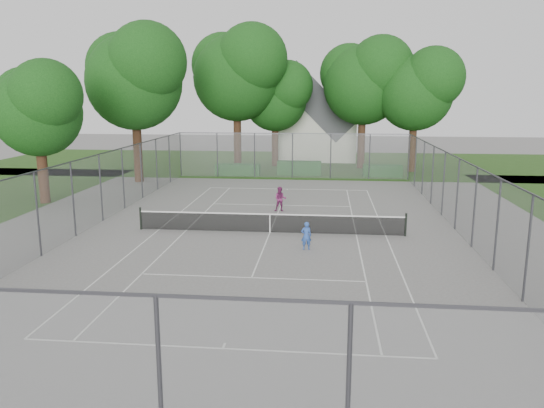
# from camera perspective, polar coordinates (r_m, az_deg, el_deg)

# --- Properties ---
(ground) EXTENTS (120.00, 120.00, 0.00)m
(ground) POSITION_cam_1_polar(r_m,az_deg,el_deg) (25.51, -0.23, -3.10)
(ground) COLOR slate
(ground) RESTS_ON ground
(grass_far) EXTENTS (60.00, 20.00, 0.00)m
(grass_far) POSITION_cam_1_polar(r_m,az_deg,el_deg) (51.00, 2.82, 4.41)
(grass_far) COLOR #204212
(grass_far) RESTS_ON ground
(court_markings) EXTENTS (11.03, 23.83, 0.01)m
(court_markings) POSITION_cam_1_polar(r_m,az_deg,el_deg) (25.50, -0.23, -3.08)
(court_markings) COLOR silver
(court_markings) RESTS_ON ground
(tennis_net) EXTENTS (12.87, 0.10, 1.10)m
(tennis_net) POSITION_cam_1_polar(r_m,az_deg,el_deg) (25.38, -0.23, -1.98)
(tennis_net) COLOR black
(tennis_net) RESTS_ON ground
(perimeter_fence) EXTENTS (18.08, 34.08, 3.52)m
(perimeter_fence) POSITION_cam_1_polar(r_m,az_deg,el_deg) (25.10, -0.23, 0.90)
(perimeter_fence) COLOR #38383D
(perimeter_fence) RESTS_ON ground
(tree_far_left) EXTENTS (8.62, 7.87, 12.39)m
(tree_far_left) POSITION_cam_1_polar(r_m,az_deg,el_deg) (47.13, -3.71, 14.17)
(tree_far_left) COLOR #321D12
(tree_far_left) RESTS_ON ground
(tree_far_midleft) EXTENTS (6.58, 6.01, 9.46)m
(tree_far_midleft) POSITION_cam_1_polar(r_m,az_deg,el_deg) (48.69, 0.43, 11.74)
(tree_far_midleft) COLOR #321D12
(tree_far_midleft) RESTS_ON ground
(tree_far_midright) EXTENTS (7.94, 7.25, 11.41)m
(tree_far_midright) POSITION_cam_1_polar(r_m,az_deg,el_deg) (47.79, 9.94, 13.18)
(tree_far_midright) COLOR #321D12
(tree_far_midright) RESTS_ON ground
(tree_far_right) EXTENTS (7.19, 6.56, 10.33)m
(tree_far_right) POSITION_cam_1_polar(r_m,az_deg,el_deg) (46.54, 15.30, 12.07)
(tree_far_right) COLOR #321D12
(tree_far_right) RESTS_ON ground
(tree_side_back) EXTENTS (8.05, 7.35, 11.58)m
(tree_side_back) POSITION_cam_1_polar(r_m,az_deg,el_deg) (40.96, -14.55, 13.40)
(tree_side_back) COLOR #321D12
(tree_side_back) RESTS_ON ground
(tree_side_front) EXTENTS (5.94, 5.42, 8.54)m
(tree_side_front) POSITION_cam_1_polar(r_m,az_deg,el_deg) (34.63, -23.91, 9.66)
(tree_side_front) COLOR #321D12
(tree_side_front) RESTS_ON ground
(hedge_left) EXTENTS (3.63, 1.09, 0.91)m
(hedge_left) POSITION_cam_1_polar(r_m,az_deg,el_deg) (43.55, -3.70, 3.73)
(hedge_left) COLOR #184B1A
(hedge_left) RESTS_ON ground
(hedge_mid) EXTENTS (3.57, 1.02, 1.12)m
(hedge_mid) POSITION_cam_1_polar(r_m,az_deg,el_deg) (43.60, 2.95, 3.89)
(hedge_mid) COLOR #184B1A
(hedge_mid) RESTS_ON ground
(hedge_right) EXTENTS (3.10, 1.14, 0.93)m
(hedge_right) POSITION_cam_1_polar(r_m,az_deg,el_deg) (43.69, 11.79, 3.54)
(hedge_right) COLOR #184B1A
(hedge_right) RESTS_ON ground
(house) EXTENTS (7.70, 5.97, 9.59)m
(house) POSITION_cam_1_polar(r_m,az_deg,el_deg) (53.78, 4.81, 8.90)
(house) COLOR silver
(house) RESTS_ON ground
(girl_player) EXTENTS (0.49, 0.36, 1.22)m
(girl_player) POSITION_cam_1_polar(r_m,az_deg,el_deg) (22.70, 3.70, -3.42)
(girl_player) COLOR #2E55AE
(girl_player) RESTS_ON ground
(woman_player) EXTENTS (0.70, 0.55, 1.41)m
(woman_player) POSITION_cam_1_polar(r_m,az_deg,el_deg) (29.95, 0.90, 0.53)
(woman_player) COLOR #7A285D
(woman_player) RESTS_ON ground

